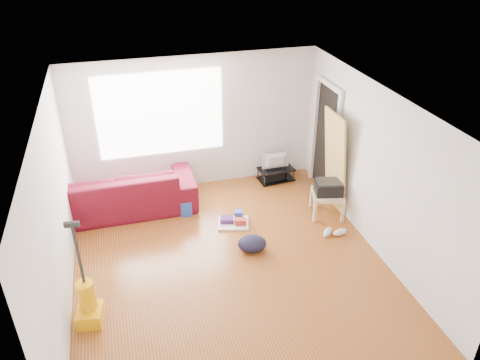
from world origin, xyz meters
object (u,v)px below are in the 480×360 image
object	(u,v)px
side_table	(328,196)
bucket	(186,213)
vacuum	(88,303)
tv_stand	(276,174)
sofa	(121,210)
backpack	(252,250)
cleaning_tray	(234,221)

from	to	relation	value
side_table	bucket	world-z (taller)	side_table
side_table	vacuum	size ratio (longest dim) A/B	0.44
bucket	tv_stand	bearing A→B (deg)	20.04
side_table	bucket	xyz separation A→B (m)	(-2.35, 0.67, -0.36)
sofa	tv_stand	xyz separation A→B (m)	(3.00, 0.27, 0.14)
vacuum	tv_stand	bearing A→B (deg)	47.32
sofa	tv_stand	size ratio (longest dim) A/B	3.73
sofa	side_table	size ratio (longest dim) A/B	4.10
side_table	bucket	distance (m)	2.47
side_table	sofa	bearing A→B (deg)	162.32
backpack	vacuum	distance (m)	2.56
tv_stand	backpack	distance (m)	2.27
tv_stand	side_table	distance (m)	1.46
sofa	bucket	world-z (taller)	sofa
tv_stand	bucket	xyz separation A→B (m)	(-1.90, -0.69, -0.14)
sofa	backpack	distance (m)	2.57
sofa	vacuum	size ratio (longest dim) A/B	1.79
side_table	tv_stand	bearing A→B (deg)	108.02
bucket	cleaning_tray	world-z (taller)	cleaning_tray
side_table	cleaning_tray	size ratio (longest dim) A/B	1.09
backpack	side_table	bearing A→B (deg)	33.62
bucket	cleaning_tray	xyz separation A→B (m)	(0.73, -0.53, 0.06)
bucket	cleaning_tray	bearing A→B (deg)	-36.12
vacuum	bucket	bearing A→B (deg)	61.46
cleaning_tray	backpack	size ratio (longest dim) A/B	1.33
sofa	side_table	xyz separation A→B (m)	(3.45, -1.10, 0.36)
bucket	vacuum	distance (m)	2.66
sofa	vacuum	distance (m)	2.59
tv_stand	vacuum	distance (m)	4.49
bucket	cleaning_tray	distance (m)	0.90
side_table	backpack	distance (m)	1.69
sofa	vacuum	xyz separation A→B (m)	(-0.50, -2.53, 0.27)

